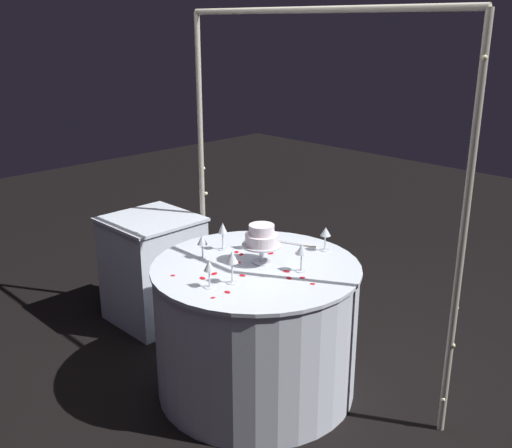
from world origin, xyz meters
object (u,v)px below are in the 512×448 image
decorative_arch (309,146)px  wine_glass_2 (223,230)px  tiered_cake (262,238)px  wine_glass_5 (254,228)px  side_table (153,269)px  wine_glass_3 (302,251)px  wine_glass_0 (209,268)px  cake_knife (296,244)px  wine_glass_6 (326,233)px  main_table (256,328)px  wine_glass_1 (232,259)px  wine_glass_4 (202,241)px

decorative_arch → wine_glass_2: 0.69m
tiered_cake → wine_glass_5: bearing=146.5°
side_table → wine_glass_3: bearing=0.9°
wine_glass_0 → cake_knife: (-0.09, 0.77, -0.10)m
wine_glass_3 → wine_glass_5: bearing=173.0°
tiered_cake → wine_glass_6: bearing=71.5°
side_table → cake_knife: cake_knife is taller
side_table → wine_glass_5: bearing=4.3°
wine_glass_3 → cake_knife: wine_glass_3 is taller
main_table → wine_glass_0: bearing=-84.4°
tiered_cake → wine_glass_0: (0.05, -0.42, -0.04)m
side_table → tiered_cake: size_ratio=3.45×
main_table → wine_glass_2: (-0.31, 0.03, 0.51)m
wine_glass_1 → wine_glass_3: (0.15, 0.37, -0.02)m
wine_glass_5 → decorative_arch: bearing=54.3°
tiered_cake → wine_glass_4: (-0.28, -0.19, -0.04)m
side_table → wine_glass_4: bearing=-15.6°
wine_glass_2 → cake_knife: 0.46m
tiered_cake → wine_glass_1: tiered_cake is taller
tiered_cake → cake_knife: size_ratio=0.78×
main_table → tiered_cake: tiered_cake is taller
main_table → cake_knife: bearing=98.3°
wine_glass_0 → tiered_cake: bearing=96.2°
side_table → wine_glass_4: 1.01m
wine_glass_0 → wine_glass_5: bearing=112.4°
cake_knife → wine_glass_3: bearing=-44.7°
main_table → side_table: 1.14m
side_table → wine_glass_2: wine_glass_2 is taller
decorative_arch → wine_glass_6: (0.12, 0.02, -0.49)m
decorative_arch → wine_glass_4: 0.81m
tiered_cake → wine_glass_6: size_ratio=1.54×
wine_glass_0 → wine_glass_5: size_ratio=0.83×
side_table → wine_glass_5: wine_glass_5 is taller
main_table → tiered_cake: bearing=100.4°
wine_glass_0 → wine_glass_1: bearing=69.6°
wine_glass_3 → wine_glass_5: (-0.41, 0.05, 0.01)m
decorative_arch → main_table: size_ratio=1.83×
wine_glass_2 → wine_glass_4: size_ratio=1.19×
wine_glass_2 → wine_glass_6: wine_glass_2 is taller
decorative_arch → cake_knife: 0.60m
tiered_cake → main_table: bearing=-79.6°
decorative_arch → tiered_cake: 0.59m
main_table → side_table: main_table is taller
side_table → cake_knife: size_ratio=2.68×
main_table → wine_glass_4: size_ratio=8.31×
wine_glass_1 → cake_knife: size_ratio=0.61×
cake_knife → wine_glass_1: bearing=-78.0°
wine_glass_5 → wine_glass_6: bearing=42.3°
main_table → wine_glass_6: size_ratio=8.05×
decorative_arch → main_table: (0.00, -0.42, -0.99)m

